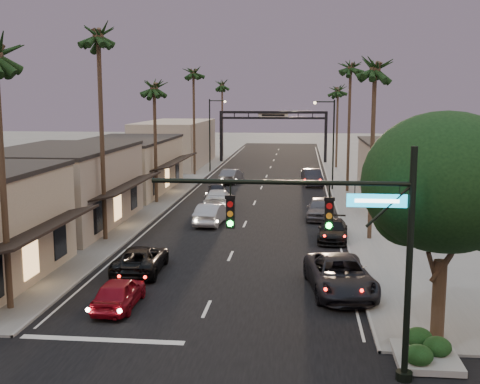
% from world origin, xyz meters
% --- Properties ---
extents(ground, '(200.00, 200.00, 0.00)m').
position_xyz_m(ground, '(0.00, 40.00, 0.00)').
color(ground, slate).
rests_on(ground, ground).
extents(road, '(14.00, 120.00, 0.02)m').
position_xyz_m(road, '(0.00, 45.00, 0.00)').
color(road, black).
rests_on(road, ground).
extents(sidewalk_left, '(5.00, 92.00, 0.12)m').
position_xyz_m(sidewalk_left, '(-9.50, 52.00, 0.06)').
color(sidewalk_left, slate).
rests_on(sidewalk_left, ground).
extents(sidewalk_right, '(5.00, 92.00, 0.12)m').
position_xyz_m(sidewalk_right, '(9.50, 52.00, 0.06)').
color(sidewalk_right, slate).
rests_on(sidewalk_right, ground).
extents(storefront_mid, '(8.00, 14.00, 5.50)m').
position_xyz_m(storefront_mid, '(-13.00, 26.00, 2.75)').
color(storefront_mid, '#A09380').
rests_on(storefront_mid, ground).
extents(storefront_far, '(8.00, 16.00, 5.00)m').
position_xyz_m(storefront_far, '(-13.00, 42.00, 2.50)').
color(storefront_far, tan).
rests_on(storefront_far, ground).
extents(storefront_dist, '(8.00, 20.00, 6.00)m').
position_xyz_m(storefront_dist, '(-13.00, 65.00, 3.00)').
color(storefront_dist, '#A09380').
rests_on(storefront_dist, ground).
extents(building_right, '(8.00, 18.00, 5.00)m').
position_xyz_m(building_right, '(14.00, 40.00, 2.50)').
color(building_right, '#A09380').
rests_on(building_right, ground).
extents(traffic_signal, '(8.51, 0.22, 7.80)m').
position_xyz_m(traffic_signal, '(5.69, 4.00, 5.08)').
color(traffic_signal, black).
rests_on(traffic_signal, ground).
extents(corner_tree, '(6.20, 6.20, 8.80)m').
position_xyz_m(corner_tree, '(9.48, 7.45, 5.98)').
color(corner_tree, '#38281C').
rests_on(corner_tree, ground).
extents(planter, '(2.20, 2.60, 0.24)m').
position_xyz_m(planter, '(8.60, 5.50, 0.00)').
color(planter, gray).
rests_on(planter, ground).
extents(arch, '(15.20, 0.40, 7.27)m').
position_xyz_m(arch, '(0.00, 70.00, 5.53)').
color(arch, black).
rests_on(arch, ground).
extents(streetlight_right, '(2.13, 0.30, 9.00)m').
position_xyz_m(streetlight_right, '(6.92, 45.00, 5.33)').
color(streetlight_right, black).
rests_on(streetlight_right, ground).
extents(streetlight_left, '(2.13, 0.30, 9.00)m').
position_xyz_m(streetlight_left, '(-6.92, 58.00, 5.33)').
color(streetlight_left, black).
rests_on(streetlight_left, ground).
extents(palm_lb, '(3.20, 3.20, 15.20)m').
position_xyz_m(palm_lb, '(-8.60, 22.00, 13.39)').
color(palm_lb, '#38281C').
rests_on(palm_lb, ground).
extents(palm_lc, '(3.20, 3.20, 12.20)m').
position_xyz_m(palm_lc, '(-8.60, 36.00, 10.47)').
color(palm_lc, '#38281C').
rests_on(palm_lc, ground).
extents(palm_ld, '(3.20, 3.20, 14.20)m').
position_xyz_m(palm_ld, '(-8.60, 55.00, 12.42)').
color(palm_ld, '#38281C').
rests_on(palm_ld, ground).
extents(palm_ra, '(3.20, 3.20, 13.20)m').
position_xyz_m(palm_ra, '(8.60, 24.00, 11.44)').
color(palm_ra, '#38281C').
rests_on(palm_ra, ground).
extents(palm_rb, '(3.20, 3.20, 14.20)m').
position_xyz_m(palm_rb, '(8.60, 44.00, 12.42)').
color(palm_rb, '#38281C').
rests_on(palm_rb, ground).
extents(palm_rc, '(3.20, 3.20, 12.20)m').
position_xyz_m(palm_rc, '(8.60, 64.00, 10.47)').
color(palm_rc, '#38281C').
rests_on(palm_rc, ground).
extents(palm_far, '(3.20, 3.20, 13.20)m').
position_xyz_m(palm_far, '(-8.30, 78.00, 11.44)').
color(palm_far, '#38281C').
rests_on(palm_far, ground).
extents(oncoming_red, '(1.67, 4.10, 1.39)m').
position_xyz_m(oncoming_red, '(-3.91, 9.80, 0.70)').
color(oncoming_red, maroon).
rests_on(oncoming_red, ground).
extents(oncoming_pickup, '(2.57, 5.22, 1.42)m').
position_xyz_m(oncoming_pickup, '(-4.40, 15.30, 0.71)').
color(oncoming_pickup, black).
rests_on(oncoming_pickup, ground).
extents(oncoming_silver, '(2.10, 4.92, 1.58)m').
position_xyz_m(oncoming_silver, '(-2.46, 27.77, 0.79)').
color(oncoming_silver, '#99999E').
rests_on(oncoming_silver, ground).
extents(oncoming_white, '(2.60, 5.61, 1.59)m').
position_xyz_m(oncoming_white, '(-2.89, 34.33, 0.79)').
color(oncoming_white, silver).
rests_on(oncoming_white, ground).
extents(oncoming_dgrey, '(2.20, 4.33, 1.41)m').
position_xyz_m(oncoming_dgrey, '(-3.75, 39.83, 0.71)').
color(oncoming_dgrey, black).
rests_on(oncoming_dgrey, ground).
extents(oncoming_grey_far, '(2.26, 4.91, 1.56)m').
position_xyz_m(oncoming_grey_far, '(-3.46, 48.91, 0.78)').
color(oncoming_grey_far, '#4F4F54').
rests_on(oncoming_grey_far, ground).
extents(curbside_near, '(3.63, 6.48, 1.71)m').
position_xyz_m(curbside_near, '(6.01, 12.94, 0.86)').
color(curbside_near, black).
rests_on(curbside_near, ground).
extents(curbside_black, '(2.24, 4.77, 1.35)m').
position_xyz_m(curbside_black, '(6.20, 23.58, 0.67)').
color(curbside_black, black).
rests_on(curbside_black, ground).
extents(curbside_grey, '(2.21, 4.86, 1.62)m').
position_xyz_m(curbside_grey, '(5.53, 30.58, 0.81)').
color(curbside_grey, '#525157').
rests_on(curbside_grey, ground).
extents(curbside_far, '(2.41, 5.35, 1.70)m').
position_xyz_m(curbside_far, '(5.22, 48.19, 0.85)').
color(curbside_far, black).
rests_on(curbside_far, ground).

